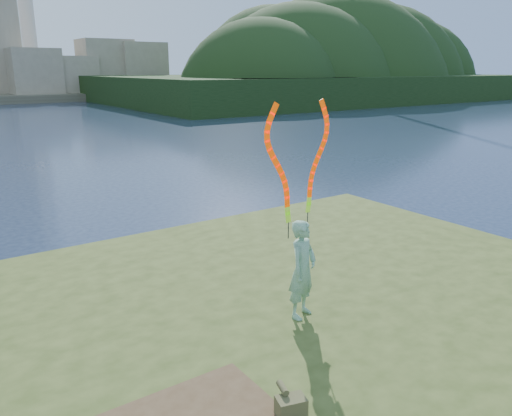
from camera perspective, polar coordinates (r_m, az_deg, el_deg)
ground at (r=9.93m, az=-5.04°, el=-15.74°), size 320.00×320.00×0.00m
grassy_knoll at (r=8.15m, az=3.53°, el=-20.66°), size 20.00×18.00×0.80m
wooded_hill at (r=92.84m, az=8.81°, el=12.42°), size 78.00×50.00×63.00m
woman_with_ribbons at (r=8.84m, az=5.29°, el=-4.03°), size 1.97×0.87×4.18m
canvas_bag at (r=6.97m, az=3.94°, el=-21.60°), size 0.44×0.49×0.36m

